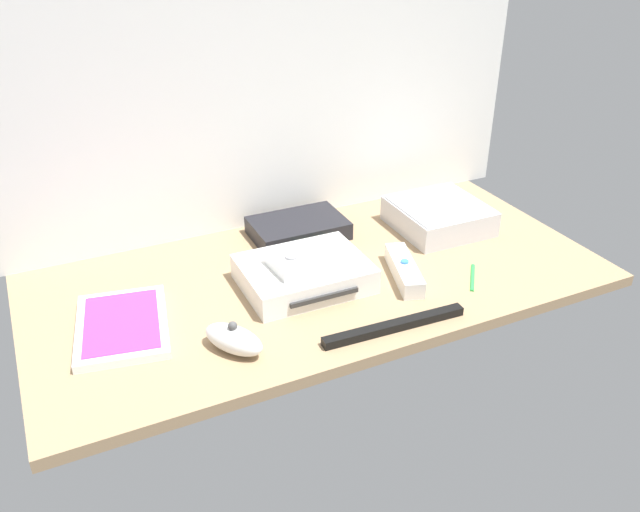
{
  "coord_description": "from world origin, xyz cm",
  "views": [
    {
      "loc": [
        -43.25,
        -89.97,
        59.72
      ],
      "look_at": [
        0.0,
        0.0,
        4.0
      ],
      "focal_mm": 37.06,
      "sensor_mm": 36.0,
      "label": 1
    }
  ],
  "objects_px": {
    "network_router": "(298,228)",
    "sensor_bar": "(394,326)",
    "game_console": "(304,274)",
    "remote_classic_pad": "(312,257)",
    "remote_wand": "(404,270)",
    "game_case": "(122,326)",
    "stylus_pen": "(473,276)",
    "remote_nunchuk": "(234,339)",
    "mini_computer": "(439,216)"
  },
  "relations": [
    {
      "from": "remote_classic_pad",
      "to": "sensor_bar",
      "type": "distance_m",
      "value": 0.19
    },
    {
      "from": "mini_computer",
      "to": "remote_wand",
      "type": "bearing_deg",
      "value": -140.43
    },
    {
      "from": "game_console",
      "to": "remote_nunchuk",
      "type": "relative_size",
      "value": 1.96
    },
    {
      "from": "network_router",
      "to": "sensor_bar",
      "type": "distance_m",
      "value": 0.35
    },
    {
      "from": "remote_wand",
      "to": "remote_nunchuk",
      "type": "xyz_separation_m",
      "value": [
        -0.34,
        -0.07,
        0.01
      ]
    },
    {
      "from": "network_router",
      "to": "mini_computer",
      "type": "bearing_deg",
      "value": -17.51
    },
    {
      "from": "network_router",
      "to": "remote_classic_pad",
      "type": "bearing_deg",
      "value": -105.74
    },
    {
      "from": "network_router",
      "to": "stylus_pen",
      "type": "bearing_deg",
      "value": -52.41
    },
    {
      "from": "network_router",
      "to": "remote_wand",
      "type": "xyz_separation_m",
      "value": [
        0.1,
        -0.23,
        -0.0
      ]
    },
    {
      "from": "network_router",
      "to": "remote_wand",
      "type": "relative_size",
      "value": 1.19
    },
    {
      "from": "mini_computer",
      "to": "stylus_pen",
      "type": "relative_size",
      "value": 1.92
    },
    {
      "from": "game_case",
      "to": "remote_nunchuk",
      "type": "xyz_separation_m",
      "value": [
        0.14,
        -0.12,
        0.01
      ]
    },
    {
      "from": "game_console",
      "to": "stylus_pen",
      "type": "relative_size",
      "value": 2.36
    },
    {
      "from": "remote_nunchuk",
      "to": "stylus_pen",
      "type": "bearing_deg",
      "value": -30.64
    },
    {
      "from": "mini_computer",
      "to": "remote_nunchuk",
      "type": "xyz_separation_m",
      "value": [
        -0.5,
        -0.21,
        -0.01
      ]
    },
    {
      "from": "remote_classic_pad",
      "to": "sensor_bar",
      "type": "height_order",
      "value": "remote_classic_pad"
    },
    {
      "from": "game_case",
      "to": "sensor_bar",
      "type": "relative_size",
      "value": 0.88
    },
    {
      "from": "game_case",
      "to": "remote_wand",
      "type": "xyz_separation_m",
      "value": [
        0.48,
        -0.05,
        0.01
      ]
    },
    {
      "from": "remote_nunchuk",
      "to": "sensor_bar",
      "type": "distance_m",
      "value": 0.25
    },
    {
      "from": "remote_classic_pad",
      "to": "stylus_pen",
      "type": "height_order",
      "value": "remote_classic_pad"
    },
    {
      "from": "game_case",
      "to": "sensor_bar",
      "type": "distance_m",
      "value": 0.42
    },
    {
      "from": "game_console",
      "to": "sensor_bar",
      "type": "relative_size",
      "value": 0.88
    },
    {
      "from": "mini_computer",
      "to": "remote_nunchuk",
      "type": "distance_m",
      "value": 0.54
    },
    {
      "from": "game_console",
      "to": "mini_computer",
      "type": "bearing_deg",
      "value": 14.83
    },
    {
      "from": "game_case",
      "to": "stylus_pen",
      "type": "height_order",
      "value": "game_case"
    },
    {
      "from": "game_case",
      "to": "sensor_bar",
      "type": "xyz_separation_m",
      "value": [
        0.38,
        -0.18,
        -0.0
      ]
    },
    {
      "from": "network_router",
      "to": "remote_classic_pad",
      "type": "distance_m",
      "value": 0.19
    },
    {
      "from": "remote_wand",
      "to": "stylus_pen",
      "type": "xyz_separation_m",
      "value": [
        0.11,
        -0.05,
        -0.01
      ]
    },
    {
      "from": "game_case",
      "to": "remote_wand",
      "type": "distance_m",
      "value": 0.48
    },
    {
      "from": "remote_wand",
      "to": "sensor_bar",
      "type": "relative_size",
      "value": 0.63
    },
    {
      "from": "game_console",
      "to": "mini_computer",
      "type": "relative_size",
      "value": 1.23
    },
    {
      "from": "network_router",
      "to": "sensor_bar",
      "type": "bearing_deg",
      "value": -88.38
    },
    {
      "from": "mini_computer",
      "to": "network_router",
      "type": "relative_size",
      "value": 0.95
    },
    {
      "from": "network_router",
      "to": "remote_nunchuk",
      "type": "distance_m",
      "value": 0.38
    },
    {
      "from": "network_router",
      "to": "remote_classic_pad",
      "type": "relative_size",
      "value": 1.22
    },
    {
      "from": "game_console",
      "to": "remote_classic_pad",
      "type": "distance_m",
      "value": 0.04
    },
    {
      "from": "remote_nunchuk",
      "to": "game_case",
      "type": "bearing_deg",
      "value": 105.33
    },
    {
      "from": "game_console",
      "to": "game_case",
      "type": "height_order",
      "value": "game_console"
    },
    {
      "from": "mini_computer",
      "to": "game_case",
      "type": "relative_size",
      "value": 0.81
    },
    {
      "from": "game_case",
      "to": "stylus_pen",
      "type": "xyz_separation_m",
      "value": [
        0.58,
        -0.11,
        -0.0
      ]
    },
    {
      "from": "remote_wand",
      "to": "remote_nunchuk",
      "type": "distance_m",
      "value": 0.34
    },
    {
      "from": "network_router",
      "to": "remote_classic_pad",
      "type": "height_order",
      "value": "remote_classic_pad"
    },
    {
      "from": "game_case",
      "to": "remote_classic_pad",
      "type": "distance_m",
      "value": 0.32
    },
    {
      "from": "mini_computer",
      "to": "remote_nunchuk",
      "type": "height_order",
      "value": "mini_computer"
    },
    {
      "from": "mini_computer",
      "to": "game_case",
      "type": "height_order",
      "value": "mini_computer"
    },
    {
      "from": "game_case",
      "to": "network_router",
      "type": "relative_size",
      "value": 1.17
    },
    {
      "from": "remote_nunchuk",
      "to": "sensor_bar",
      "type": "bearing_deg",
      "value": -46.08
    },
    {
      "from": "remote_wand",
      "to": "remote_nunchuk",
      "type": "bearing_deg",
      "value": -150.43
    },
    {
      "from": "game_console",
      "to": "game_case",
      "type": "relative_size",
      "value": 1.0
    },
    {
      "from": "remote_nunchuk",
      "to": "remote_wand",
      "type": "bearing_deg",
      "value": -20.93
    }
  ]
}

